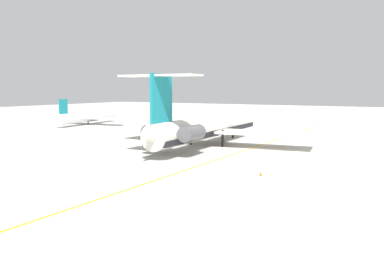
# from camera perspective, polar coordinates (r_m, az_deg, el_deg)

# --- Properties ---
(ground) EXTENTS (389.20, 389.20, 0.00)m
(ground) POSITION_cam_1_polar(r_m,az_deg,el_deg) (73.19, 8.73, -3.12)
(ground) COLOR #B7B5AD
(main_jetliner) EXTENTS (46.41, 41.25, 13.53)m
(main_jetliner) POSITION_cam_1_polar(r_m,az_deg,el_deg) (76.98, 2.12, 0.14)
(main_jetliner) COLOR silver
(main_jetliner) RESTS_ON ground
(airliner_mid_left) EXTENTS (27.40, 27.16, 8.18)m
(airliner_mid_left) POSITION_cam_1_polar(r_m,az_deg,el_deg) (127.86, -14.67, 1.61)
(airliner_mid_left) COLOR white
(airliner_mid_left) RESTS_ON ground
(ground_crew_near_nose) EXTENTS (0.43, 0.29, 1.81)m
(ground_crew_near_nose) POSITION_cam_1_polar(r_m,az_deg,el_deg) (106.83, -0.83, 0.34)
(ground_crew_near_nose) COLOR black
(ground_crew_near_nose) RESTS_ON ground
(ground_crew_near_tail) EXTENTS (0.42, 0.28, 1.78)m
(ground_crew_near_tail) POSITION_cam_1_polar(r_m,az_deg,el_deg) (105.02, -3.77, 0.23)
(ground_crew_near_tail) COLOR black
(ground_crew_near_tail) RESTS_ON ground
(safety_cone_nose) EXTENTS (0.40, 0.40, 0.55)m
(safety_cone_nose) POSITION_cam_1_polar(r_m,az_deg,el_deg) (51.55, 9.95, -6.57)
(safety_cone_nose) COLOR #EA590F
(safety_cone_nose) RESTS_ON ground
(safety_cone_wingtip) EXTENTS (0.40, 0.40, 0.55)m
(safety_cone_wingtip) POSITION_cam_1_polar(r_m,az_deg,el_deg) (110.06, -1.46, 0.04)
(safety_cone_wingtip) COLOR #EA590F
(safety_cone_wingtip) RESTS_ON ground
(taxiway_centreline) EXTENTS (102.77, 2.38, 0.01)m
(taxiway_centreline) POSITION_cam_1_polar(r_m,az_deg,el_deg) (74.87, 8.70, -2.92)
(taxiway_centreline) COLOR gold
(taxiway_centreline) RESTS_ON ground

